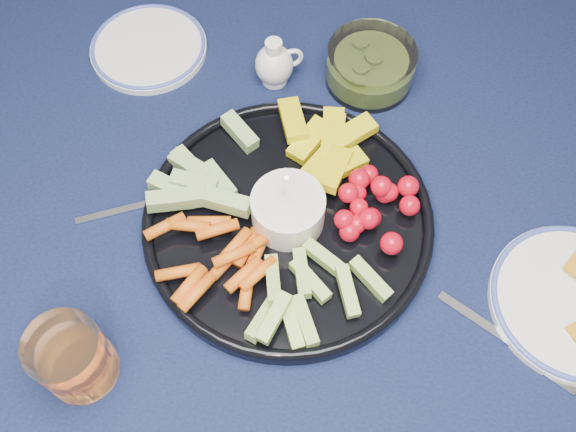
# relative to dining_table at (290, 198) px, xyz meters

# --- Properties ---
(dining_table) EXTENTS (1.67, 1.07, 0.75)m
(dining_table) POSITION_rel_dining_table_xyz_m (0.00, 0.00, 0.00)
(dining_table) COLOR #452E17
(dining_table) RESTS_ON ground
(crudite_platter) EXTENTS (0.38, 0.38, 0.12)m
(crudite_platter) POSITION_rel_dining_table_xyz_m (0.01, -0.09, 0.11)
(crudite_platter) COLOR black
(crudite_platter) RESTS_ON dining_table
(creamer_pitcher) EXTENTS (0.07, 0.06, 0.08)m
(creamer_pitcher) POSITION_rel_dining_table_xyz_m (-0.04, 0.15, 0.12)
(creamer_pitcher) COLOR white
(creamer_pitcher) RESTS_ON dining_table
(pickle_bowl) EXTENTS (0.13, 0.13, 0.06)m
(pickle_bowl) POSITION_rel_dining_table_xyz_m (0.10, 0.17, 0.12)
(pickle_bowl) COLOR white
(pickle_bowl) RESTS_ON dining_table
(cheese_plate) EXTENTS (0.21, 0.21, 0.02)m
(cheese_plate) POSITION_rel_dining_table_xyz_m (0.37, -0.16, 0.10)
(cheese_plate) COLOR white
(cheese_plate) RESTS_ON dining_table
(juice_tumbler) EXTENTS (0.08, 0.08, 0.10)m
(juice_tumbler) POSITION_rel_dining_table_xyz_m (-0.20, -0.32, 0.13)
(juice_tumbler) COLOR white
(juice_tumbler) RESTS_ON dining_table
(fork_left) EXTENTS (0.15, 0.08, 0.00)m
(fork_left) POSITION_rel_dining_table_xyz_m (-0.19, -0.09, 0.09)
(fork_left) COLOR silver
(fork_left) RESTS_ON dining_table
(fork_right) EXTENTS (0.17, 0.11, 0.00)m
(fork_right) POSITION_rel_dining_table_xyz_m (0.30, -0.22, 0.09)
(fork_right) COLOR silver
(fork_right) RESTS_ON dining_table
(side_plate_extra) EXTENTS (0.18, 0.18, 0.01)m
(side_plate_extra) POSITION_rel_dining_table_xyz_m (-0.25, 0.18, 0.10)
(side_plate_extra) COLOR white
(side_plate_extra) RESTS_ON dining_table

